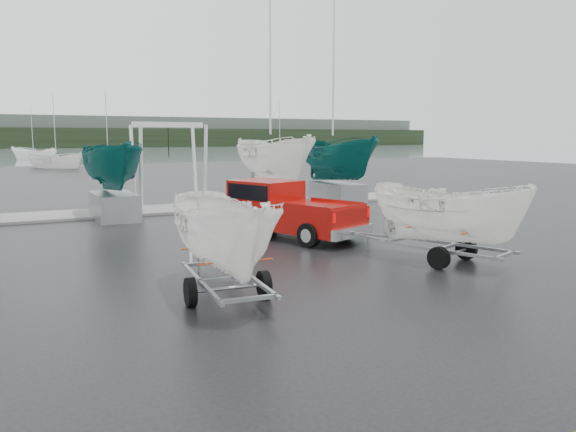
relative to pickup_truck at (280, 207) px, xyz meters
The scene contains 16 objects.
ground_plane 5.51m from the pickup_truck, 124.56° to the right, with size 120.00×120.00×0.00m, color black.
lake 95.59m from the pickup_truck, 91.84° to the left, with size 300.00×300.00×0.00m, color slate.
dock 9.12m from the pickup_truck, 109.80° to the left, with size 30.00×3.00×0.12m, color gray.
treeline 165.58m from the pickup_truck, 91.06° to the left, with size 300.00×8.00×6.00m, color black.
far_hill 173.61m from the pickup_truck, 91.01° to the left, with size 300.00×6.00×10.00m, color #4C5651.
pickup_truck is the anchor object (origin of this frame).
trailer_hitched 6.62m from the pickup_truck, 70.70° to the right, with size 2.30×3.79×5.16m.
trailer_parked 8.12m from the pickup_truck, 125.16° to the right, with size 1.97×3.70×5.25m.
boat_hoist 8.83m from the pickup_truck, 100.11° to the left, with size 3.30×2.18×4.12m.
keelboat_1 8.40m from the pickup_truck, 123.34° to the left, with size 2.13×3.20×6.76m.
keelboat_2 7.73m from the pickup_truck, 65.10° to the left, with size 2.39×3.20×10.55m.
keelboat_3 9.97m from the pickup_truck, 45.45° to the left, with size 2.34×3.20×10.51m.
moored_boat_1 49.40m from the pickup_truck, 93.21° to the left, with size 3.96×3.97×11.69m.
moored_boat_2 40.59m from the pickup_truck, 88.24° to the left, with size 2.48×2.53×11.00m.
moored_boat_3 55.15m from the pickup_truck, 63.33° to the left, with size 3.52×3.49×11.42m.
moored_boat_5 74.02m from the pickup_truck, 92.82° to the left, with size 4.32×4.33×12.01m.
Camera 1 is at (-5.68, -12.95, 3.46)m, focal length 35.00 mm.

